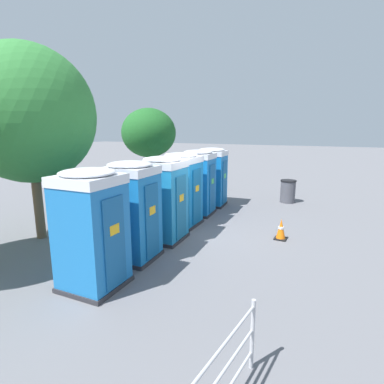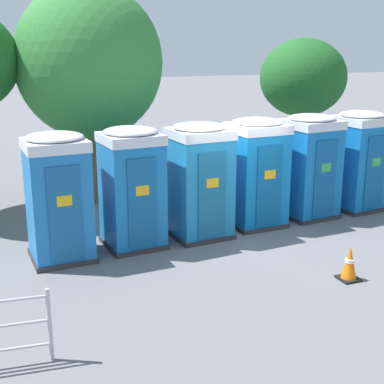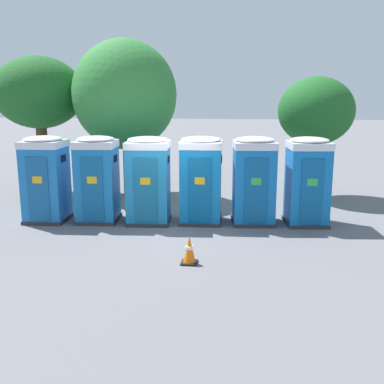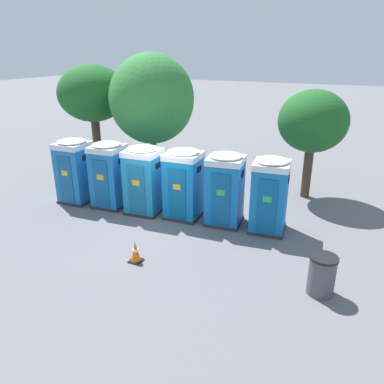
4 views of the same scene
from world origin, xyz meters
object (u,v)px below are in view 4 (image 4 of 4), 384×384
object	(u,v)px
portapotty_4	(225,189)
trash_can	(322,275)
portapotty_1	(109,174)
street_tree_0	(152,99)
portapotty_0	(75,170)
portapotty_5	(270,195)
street_tree_1	(313,122)
traffic_cone	(135,252)
street_tree_2	(93,94)
portapotty_2	(144,180)
portapotty_3	(184,183)

from	to	relation	value
portapotty_4	trash_can	size ratio (longest dim) A/B	2.44
portapotty_1	street_tree_0	size ratio (longest dim) A/B	0.45
portapotty_0	portapotty_1	distance (m)	1.53
portapotty_0	portapotty_5	world-z (taller)	same
portapotty_1	trash_can	distance (m)	8.58
street_tree_1	traffic_cone	distance (m)	8.62
portapotty_1	portapotty_4	world-z (taller)	same
street_tree_2	portapotty_0	bearing A→B (deg)	-63.57
portapotty_2	street_tree_0	bearing A→B (deg)	115.06
portapotty_2	traffic_cone	world-z (taller)	portapotty_2
street_tree_0	street_tree_2	bearing A→B (deg)	179.02
portapotty_0	traffic_cone	bearing A→B (deg)	-32.08
portapotty_1	traffic_cone	world-z (taller)	portapotty_1
portapotty_3	portapotty_0	bearing A→B (deg)	-174.33
portapotty_3	traffic_cone	xyz separation A→B (m)	(0.13, -3.40, -0.97)
portapotty_2	trash_can	bearing A→B (deg)	-20.23
trash_can	portapotty_1	bearing A→B (deg)	163.60
portapotty_2	trash_can	size ratio (longest dim) A/B	2.44
trash_can	street_tree_0	bearing A→B (deg)	144.42
portapotty_0	street_tree_2	bearing A→B (deg)	116.43
portapotty_0	portapotty_2	size ratio (longest dim) A/B	1.00
portapotty_0	portapotty_5	bearing A→B (deg)	4.94
traffic_cone	portapotty_2	bearing A→B (deg)	117.50
trash_can	street_tree_2	bearing A→B (deg)	152.66
portapotty_4	street_tree_2	distance (m)	8.92
portapotty_4	street_tree_2	bearing A→B (deg)	158.24
portapotty_3	trash_can	distance (m)	5.86
portapotty_0	traffic_cone	xyz separation A→B (m)	(4.70, -2.94, -0.97)
portapotty_1	street_tree_1	world-z (taller)	street_tree_1
portapotty_1	portapotty_4	bearing A→B (deg)	5.00
portapotty_3	trash_can	bearing A→B (deg)	-27.62
street_tree_2	trash_can	world-z (taller)	street_tree_2
street_tree_2	street_tree_0	bearing A→B (deg)	-0.98
portapotty_3	street_tree_1	world-z (taller)	street_tree_1
portapotty_0	street_tree_1	xyz separation A→B (m)	(8.25, 4.40, 1.83)
portapotty_0	street_tree_1	size ratio (longest dim) A/B	0.58
portapotty_3	portapotty_5	size ratio (longest dim) A/B	1.00
street_tree_2	portapotty_1	bearing A→B (deg)	-46.58
portapotty_2	portapotty_4	bearing A→B (deg)	6.67
street_tree_2	traffic_cone	distance (m)	9.98
portapotty_3	street_tree_2	world-z (taller)	street_tree_2
portapotty_1	portapotty_4	xyz separation A→B (m)	(4.57, 0.40, -0.00)
portapotty_3	traffic_cone	size ratio (longest dim) A/B	3.97
portapotty_3	trash_can	world-z (taller)	portapotty_3
street_tree_0	traffic_cone	xyz separation A→B (m)	(3.27, -6.63, -3.39)
street_tree_0	trash_can	distance (m)	10.68
portapotty_0	street_tree_1	bearing A→B (deg)	28.05
portapotty_1	portapotty_4	size ratio (longest dim) A/B	1.00
portapotty_1	portapotty_2	distance (m)	1.53
portapotty_4	trash_can	xyz separation A→B (m)	(3.63, -2.81, -0.76)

